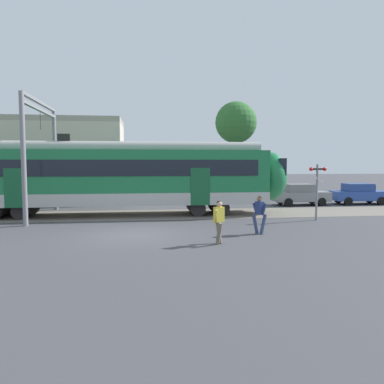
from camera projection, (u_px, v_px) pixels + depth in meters
ground_plane at (133, 235)px, 16.07m from camera, size 160.00×160.00×0.00m
pedestrian_yellow at (219, 219)px, 14.17m from camera, size 0.52×0.71×1.67m
pedestrian_navy at (259, 212)px, 16.18m from camera, size 0.71×0.53×1.67m
parked_car_grey at (300, 194)px, 27.17m from camera, size 4.01×1.78×1.54m
parked_car_blue at (359, 194)px, 27.83m from camera, size 4.08×1.91×1.54m
catenary_gantry at (41, 141)px, 21.14m from camera, size 0.24×6.64×6.53m
crossing_signal at (317, 183)px, 19.90m from camera, size 0.96×0.22×3.00m
background_building at (2, 161)px, 28.14m from camera, size 17.80×5.00×9.20m
street_tree_right at (236, 123)px, 32.72m from camera, size 3.63×3.63×8.41m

